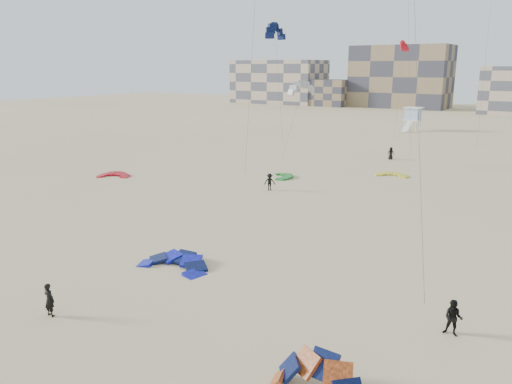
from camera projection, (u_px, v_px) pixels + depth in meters
The scene contains 16 objects.
ground at pixel (140, 296), 26.46m from camera, with size 320.00×320.00×0.00m, color beige.
kite_ground_blue at pixel (175, 267), 30.42m from camera, with size 4.24×4.35×1.06m, color #1725CD, non-canonical shape.
kite_ground_red at pixel (114, 176), 55.49m from camera, with size 3.34×3.52×0.64m, color red, non-canonical shape.
kite_ground_green at pixel (283, 177), 55.09m from camera, with size 3.11×3.29×0.48m, color #158525, non-canonical shape.
kite_ground_yellow at pixel (392, 176), 55.81m from camera, with size 3.16×3.32×0.40m, color yellow, non-canonical shape.
kitesurfer_main at pixel (49, 300), 24.21m from camera, with size 0.62×0.41×1.71m, color black.
kitesurfer_b at pixel (453, 318), 22.44m from camera, with size 0.83×0.65×1.70m, color black.
kitesurfer_c at pixel (270, 182), 49.06m from camera, with size 1.09×0.63×1.69m, color black.
kitesurfer_e at pixel (391, 153), 65.52m from camera, with size 0.80×0.52×1.63m, color black.
kite_fly_grey at pixel (302, 89), 61.38m from camera, with size 4.67×8.12×9.44m.
kite_fly_navy at pixel (275, 33), 66.89m from camera, with size 4.17×4.29×16.57m.
kite_fly_red at pixel (404, 47), 73.91m from camera, with size 3.50×3.39×14.94m.
lifeguard_tower_far at pixel (413, 119), 95.44m from camera, with size 3.22×6.03×4.38m.
condo_west_a at pixel (279, 82), 167.33m from camera, with size 30.00×15.00×14.00m, color tan.
condo_west_b at pixel (401, 77), 148.56m from camera, with size 28.00×14.00×18.00m, color #836D4F.
condo_fill_left at pixel (330, 93), 155.69m from camera, with size 12.00×10.00×8.00m, color #836D4F.
Camera 1 is at (18.62, -16.81, 11.83)m, focal length 35.00 mm.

